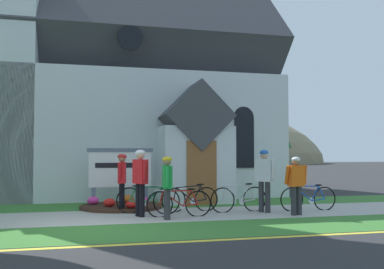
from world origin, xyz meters
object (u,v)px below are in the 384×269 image
object	(u,v)px
bicycle_orange	(239,199)
bicycle_red	(190,199)
bicycle_green	(309,198)
church_sign	(120,169)
cyclist_in_green_jersey	(264,175)
cyclist_in_orange_jersey	(296,182)
roadside_conifer	(254,98)
cyclist_in_red_jersey	(167,183)
bicycle_blue	(148,200)
bicycle_yellow	(179,203)
cyclist_in_white_jersey	(140,177)
cyclist_in_blue_jersey	(122,178)

from	to	relation	value
bicycle_orange	bicycle_red	world-z (taller)	bicycle_orange
bicycle_red	bicycle_orange	bearing A→B (deg)	-17.91
bicycle_green	church_sign	bearing A→B (deg)	155.67
cyclist_in_green_jersey	bicycle_orange	bearing A→B (deg)	155.40
bicycle_orange	cyclist_in_orange_jersey	distance (m)	1.71
cyclist_in_orange_jersey	roadside_conifer	world-z (taller)	roadside_conifer
bicycle_red	cyclist_in_red_jersey	bearing A→B (deg)	-124.13
cyclist_in_red_jersey	bicycle_orange	bearing A→B (deg)	22.81
bicycle_green	bicycle_orange	bearing A→B (deg)	174.29
bicycle_green	bicycle_blue	world-z (taller)	bicycle_blue
bicycle_orange	bicycle_yellow	xyz separation A→B (m)	(-1.87, -0.54, -0.02)
bicycle_blue	bicycle_yellow	distance (m)	1.07
church_sign	cyclist_in_red_jersey	bearing A→B (deg)	-73.39
cyclist_in_white_jersey	bicycle_blue	bearing A→B (deg)	62.73
bicycle_green	cyclist_in_red_jersey	bearing A→B (deg)	-170.26
bicycle_green	cyclist_in_red_jersey	world-z (taller)	cyclist_in_red_jersey
bicycle_orange	cyclist_in_white_jersey	bearing A→B (deg)	-174.02
bicycle_red	roadside_conifer	bearing A→B (deg)	55.52
roadside_conifer	cyclist_in_green_jersey	bearing A→B (deg)	-110.02
cyclist_in_orange_jersey	cyclist_in_blue_jersey	size ratio (longest dim) A/B	0.95
cyclist_in_blue_jersey	cyclist_in_green_jersey	distance (m)	4.09
bicycle_green	bicycle_yellow	size ratio (longest dim) A/B	1.02
cyclist_in_orange_jersey	cyclist_in_white_jersey	world-z (taller)	cyclist_in_white_jersey
bicycle_blue	cyclist_in_green_jersey	size ratio (longest dim) A/B	0.96
cyclist_in_red_jersey	cyclist_in_green_jersey	distance (m)	3.00
bicycle_blue	cyclist_in_white_jersey	world-z (taller)	cyclist_in_white_jersey
cyclist_in_red_jersey	cyclist_in_white_jersey	distance (m)	0.90
bicycle_yellow	cyclist_in_red_jersey	size ratio (longest dim) A/B	1.08
cyclist_in_blue_jersey	bicycle_orange	bearing A→B (deg)	-15.22
bicycle_orange	bicycle_yellow	world-z (taller)	bicycle_orange
church_sign	bicycle_green	size ratio (longest dim) A/B	1.18
cyclist_in_orange_jersey	cyclist_in_green_jersey	size ratio (longest dim) A/B	0.89
bicycle_blue	church_sign	bearing A→B (deg)	107.25
cyclist_in_orange_jersey	cyclist_in_green_jersey	world-z (taller)	cyclist_in_green_jersey
church_sign	cyclist_in_green_jersey	size ratio (longest dim) A/B	1.17
bicycle_orange	roadside_conifer	world-z (taller)	roadside_conifer
cyclist_in_orange_jersey	cyclist_in_red_jersey	size ratio (longest dim) A/B	0.99
cyclist_in_blue_jersey	cyclist_in_green_jersey	xyz separation A→B (m)	(3.91, -1.19, 0.09)
bicycle_red	cyclist_in_green_jersey	distance (m)	2.22
cyclist_in_red_jersey	cyclist_in_white_jersey	xyz separation A→B (m)	(-0.60, 0.65, 0.13)
roadside_conifer	cyclist_in_white_jersey	bearing A→B (deg)	-129.41
church_sign	bicycle_green	distance (m)	5.86
bicycle_blue	bicycle_yellow	size ratio (longest dim) A/B	0.99
bicycle_green	cyclist_in_blue_jersey	world-z (taller)	cyclist_in_blue_jersey
bicycle_orange	cyclist_in_red_jersey	xyz separation A→B (m)	(-2.27, -0.95, 0.54)
church_sign	cyclist_in_red_jersey	world-z (taller)	church_sign
cyclist_in_green_jersey	bicycle_blue	bearing A→B (deg)	170.75
bicycle_orange	cyclist_in_green_jersey	xyz separation A→B (m)	(0.65, -0.30, 0.68)
cyclist_in_blue_jersey	roadside_conifer	distance (m)	9.96
bicycle_blue	cyclist_in_white_jersey	bearing A→B (deg)	-117.27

